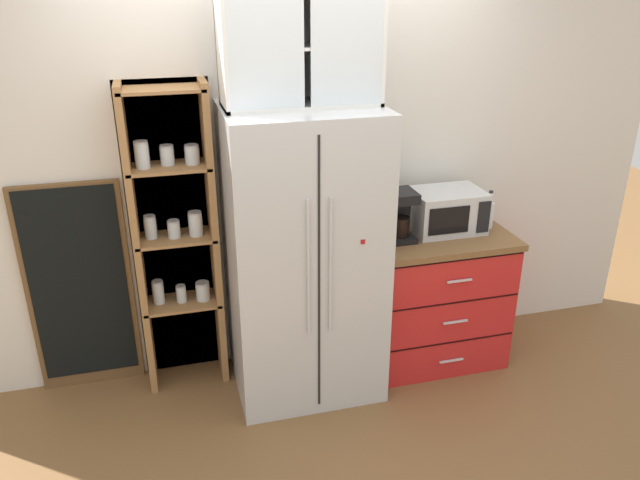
# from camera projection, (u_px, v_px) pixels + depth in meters

# --- Properties ---
(ground_plane) EXTENTS (10.67, 10.67, 0.00)m
(ground_plane) POSITION_uv_depth(u_px,v_px,m) (305.00, 379.00, 3.94)
(ground_plane) COLOR brown
(wall_back_cream) EXTENTS (4.97, 0.10, 2.55)m
(wall_back_cream) POSITION_uv_depth(u_px,v_px,m) (287.00, 169.00, 3.79)
(wall_back_cream) COLOR silver
(wall_back_cream) RESTS_ON ground
(refrigerator) EXTENTS (0.86, 0.72, 1.73)m
(refrigerator) POSITION_uv_depth(u_px,v_px,m) (303.00, 255.00, 3.60)
(refrigerator) COLOR silver
(refrigerator) RESTS_ON ground
(pantry_shelf_column) EXTENTS (0.52, 0.29, 1.86)m
(pantry_shelf_column) POSITION_uv_depth(u_px,v_px,m) (175.00, 234.00, 3.64)
(pantry_shelf_column) COLOR brown
(pantry_shelf_column) RESTS_ON ground
(counter_cabinet) EXTENTS (0.87, 0.62, 0.88)m
(counter_cabinet) POSITION_uv_depth(u_px,v_px,m) (435.00, 296.00, 4.03)
(counter_cabinet) COLOR red
(counter_cabinet) RESTS_ON ground
(microwave) EXTENTS (0.44, 0.33, 0.26)m
(microwave) POSITION_uv_depth(u_px,v_px,m) (446.00, 211.00, 3.86)
(microwave) COLOR silver
(microwave) RESTS_ON counter_cabinet
(coffee_maker) EXTENTS (0.17, 0.20, 0.31)m
(coffee_maker) POSITION_uv_depth(u_px,v_px,m) (398.00, 214.00, 3.73)
(coffee_maker) COLOR black
(coffee_maker) RESTS_ON counter_cabinet
(mug_charcoal) EXTENTS (0.12, 0.08, 0.09)m
(mug_charcoal) POSITION_uv_depth(u_px,v_px,m) (442.00, 228.00, 3.81)
(mug_charcoal) COLOR #2D2D33
(mug_charcoal) RESTS_ON counter_cabinet
(mug_navy) EXTENTS (0.12, 0.09, 0.09)m
(mug_navy) POSITION_uv_depth(u_px,v_px,m) (439.00, 225.00, 3.85)
(mug_navy) COLOR navy
(mug_navy) RESTS_ON counter_cabinet
(bottle_clear) EXTENTS (0.06, 0.06, 0.25)m
(bottle_clear) POSITION_uv_depth(u_px,v_px,m) (489.00, 212.00, 3.90)
(bottle_clear) COLOR silver
(bottle_clear) RESTS_ON counter_cabinet
(upper_cabinet) EXTENTS (0.82, 0.32, 0.60)m
(upper_cabinet) POSITION_uv_depth(u_px,v_px,m) (299.00, 46.00, 3.17)
(upper_cabinet) COLOR silver
(upper_cabinet) RESTS_ON refrigerator
(chalkboard_menu) EXTENTS (0.60, 0.04, 1.31)m
(chalkboard_menu) POSITION_uv_depth(u_px,v_px,m) (80.00, 288.00, 3.66)
(chalkboard_menu) COLOR brown
(chalkboard_menu) RESTS_ON ground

